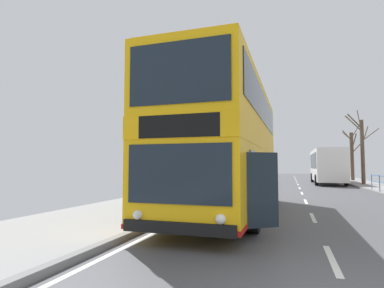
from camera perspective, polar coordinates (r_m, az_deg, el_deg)
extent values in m
cube|color=silver|center=(6.45, 24.08, -18.59)|extent=(0.12, 2.00, 0.00)
cube|color=silver|center=(11.14, 21.11, -12.33)|extent=(0.12, 2.00, 0.00)
cube|color=silver|center=(15.90, 19.95, -9.79)|extent=(0.12, 2.00, 0.00)
cube|color=silver|center=(20.67, 19.34, -8.42)|extent=(0.12, 2.00, 0.00)
cube|color=silver|center=(25.46, 18.95, -7.57)|extent=(0.12, 2.00, 0.00)
cube|color=silver|center=(30.25, 18.69, -6.98)|extent=(0.12, 2.00, 0.00)
cube|color=silver|center=(35.04, 18.50, -6.56)|extent=(0.12, 2.00, 0.00)
cube|color=silver|center=(39.83, 18.36, -6.23)|extent=(0.12, 2.00, 0.00)
cube|color=silver|center=(44.63, 18.25, -5.98)|extent=(0.12, 2.00, 0.00)
cube|color=silver|center=(49.43, 18.16, -5.78)|extent=(0.12, 2.00, 0.00)
cube|color=silver|center=(54.22, 18.08, -5.61)|extent=(0.12, 2.00, 0.00)
cube|color=silver|center=(5.13, -25.63, -22.49)|extent=(0.12, 133.00, 0.00)
cube|color=slate|center=(5.34, -28.55, -20.88)|extent=(0.20, 140.00, 0.14)
cube|color=#F4B20F|center=(11.11, 6.66, -5.96)|extent=(2.61, 10.09, 1.87)
cube|color=#F4B20F|center=(11.13, 6.61, 0.12)|extent=(2.63, 10.14, 0.49)
cube|color=#F4B20F|center=(11.26, 6.56, 5.70)|extent=(2.61, 10.09, 1.71)
cube|color=#D0970D|center=(11.45, 6.53, 10.11)|extent=(2.54, 9.79, 0.08)
cube|color=#19232D|center=(6.24, -2.62, -5.42)|extent=(2.18, 0.06, 1.20)
cube|color=black|center=(6.29, -2.60, 3.31)|extent=(1.73, 0.05, 0.47)
cube|color=#19232D|center=(6.52, -2.56, 12.91)|extent=(2.18, 0.06, 1.30)
cube|color=black|center=(6.35, -2.67, -15.02)|extent=(2.35, 0.11, 0.24)
cube|color=#B2140F|center=(11.17, 6.70, -10.45)|extent=(2.64, 10.14, 0.10)
cube|color=#19232D|center=(11.17, 13.22, -4.52)|extent=(0.13, 7.85, 0.97)
cube|color=#19232D|center=(11.10, 12.93, 6.36)|extent=(0.14, 9.05, 1.02)
cube|color=#19232D|center=(11.66, 0.85, -4.61)|extent=(0.13, 7.85, 0.97)
cube|color=#19232D|center=(11.59, 0.46, 5.82)|extent=(0.14, 9.05, 1.02)
sphere|color=white|center=(6.05, 5.22, -13.44)|extent=(0.20, 0.20, 0.20)
sphere|color=white|center=(6.65, -9.85, -12.54)|extent=(0.20, 0.20, 0.20)
cube|color=#19232D|center=(6.95, 12.49, -8.12)|extent=(0.68, 0.48, 1.61)
cube|color=black|center=(7.29, 10.04, -7.96)|extent=(0.11, 0.90, 1.61)
cylinder|color=black|center=(8.19, 11.02, -11.97)|extent=(0.31, 1.04, 1.04)
cylinder|color=black|center=(8.81, -4.82, -11.47)|extent=(0.31, 1.04, 1.04)
cylinder|color=black|center=(14.09, 14.04, -8.57)|extent=(0.31, 1.04, 1.04)
cylinder|color=black|center=(14.46, 4.50, -8.56)|extent=(0.31, 1.04, 1.04)
cube|color=white|center=(32.44, 23.28, -3.56)|extent=(2.48, 9.84, 2.87)
cube|color=#19232D|center=(32.35, 21.12, -2.90)|extent=(0.08, 8.35, 1.38)
cube|color=#19232D|center=(32.58, 25.39, -2.79)|extent=(0.08, 8.35, 1.38)
cube|color=#19232D|center=(37.35, 22.54, -3.16)|extent=(2.07, 0.05, 1.72)
cylinder|color=black|center=(35.27, 21.01, -5.70)|extent=(0.29, 0.96, 0.96)
cylinder|color=black|center=(35.48, 24.74, -5.59)|extent=(0.29, 0.96, 0.96)
cylinder|color=black|center=(29.26, 21.68, -6.08)|extent=(0.29, 0.96, 0.96)
cylinder|color=black|center=(29.51, 26.17, -5.93)|extent=(0.29, 0.96, 0.96)
cylinder|color=#386BA8|center=(22.05, 30.92, -6.14)|extent=(0.05, 0.05, 0.99)
cylinder|color=#386BA8|center=(23.90, 29.85, -5.97)|extent=(0.05, 0.05, 0.99)
cylinder|color=brown|center=(38.75, 27.06, -1.99)|extent=(0.37, 0.37, 5.23)
cylinder|color=brown|center=(38.86, 26.32, 1.44)|extent=(0.92, 0.19, 1.17)
cylinder|color=brown|center=(38.61, 26.31, 1.32)|extent=(1.04, 0.50, 0.97)
cylinder|color=brown|center=(38.97, 27.75, 2.39)|extent=(1.21, 0.23, 1.96)
cylinder|color=brown|center=(38.91, 27.65, -0.74)|extent=(0.98, 0.22, 1.03)
cylinder|color=brown|center=(38.37, 27.35, 0.32)|extent=(0.47, 1.11, 1.83)
cylinder|color=brown|center=(30.80, 28.56, -1.24)|extent=(0.32, 0.32, 5.53)
cylinder|color=brown|center=(30.74, 29.67, 1.48)|extent=(1.26, 0.63, 1.06)
cylinder|color=brown|center=(30.42, 28.12, 3.68)|extent=(0.59, 1.19, 1.76)
cylinder|color=brown|center=(31.35, 28.92, 1.40)|extent=(0.77, 0.91, 1.69)
cylinder|color=brown|center=(30.87, 27.41, 3.73)|extent=(1.19, 0.22, 1.33)
cylinder|color=brown|center=(30.81, 27.25, 3.34)|extent=(1.37, 0.25, 1.44)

